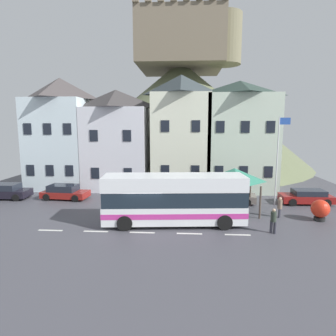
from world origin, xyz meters
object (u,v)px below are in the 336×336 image
at_px(transit_bus, 174,200).
at_px(parked_car_01, 65,192).
at_px(townhouse_03, 238,136).
at_px(public_bench, 210,199).
at_px(parked_car_02, 7,191).
at_px(harbour_buoy, 320,209).
at_px(hilltop_castle, 181,111).
at_px(townhouse_01, 117,140).
at_px(parked_car_03, 228,195).
at_px(bus_shelter, 234,175).
at_px(parked_car_00, 307,197).
at_px(townhouse_00, 62,133).
at_px(pedestrian_01, 280,206).
at_px(townhouse_02, 181,133).
at_px(flagpole, 278,155).
at_px(pedestrian_00, 273,220).

relative_size(transit_bus, parked_car_01, 2.27).
bearing_deg(townhouse_03, parked_car_01, -160.73).
bearing_deg(transit_bus, public_bench, 55.85).
xyz_separation_m(parked_car_02, harbour_buoy, (26.09, -4.56, 0.16)).
bearing_deg(hilltop_castle, townhouse_01, -107.84).
relative_size(transit_bus, parked_car_03, 2.09).
height_order(bus_shelter, parked_car_00, bus_shelter).
height_order(townhouse_00, parked_car_00, townhouse_00).
xyz_separation_m(bus_shelter, pedestrian_01, (3.16, -1.33, -2.00)).
xyz_separation_m(hilltop_castle, parked_car_00, (11.46, -24.84, -8.58)).
distance_m(townhouse_02, parked_car_00, 13.51).
relative_size(townhouse_03, harbour_buoy, 7.44).
xyz_separation_m(townhouse_02, harbour_buoy, (10.12, -10.23, -5.11)).
distance_m(transit_bus, parked_car_03, 7.41).
height_order(townhouse_01, flagpole, townhouse_01).
distance_m(bus_shelter, pedestrian_01, 3.97).
xyz_separation_m(townhouse_02, townhouse_03, (6.08, 0.35, -0.30)).
bearing_deg(bus_shelter, pedestrian_01, -22.85).
distance_m(parked_car_02, pedestrian_00, 23.19).
xyz_separation_m(townhouse_02, parked_car_01, (-10.58, -5.48, -5.30)).
height_order(townhouse_01, parked_car_01, townhouse_01).
xyz_separation_m(parked_car_03, flagpole, (3.95, -0.41, 3.62)).
height_order(hilltop_castle, harbour_buoy, hilltop_castle).
xyz_separation_m(hilltop_castle, bus_shelter, (4.76, -27.48, -6.29)).
height_order(pedestrian_00, harbour_buoy, pedestrian_00).
bearing_deg(townhouse_00, pedestrian_01, -25.79).
xyz_separation_m(townhouse_00, parked_car_03, (17.34, -6.03, -5.21)).
bearing_deg(public_bench, parked_car_02, 177.58).
bearing_deg(parked_car_00, harbour_buoy, 78.39).
height_order(townhouse_01, parked_car_02, townhouse_01).
bearing_deg(townhouse_03, parked_car_02, -164.74).
xyz_separation_m(townhouse_00, pedestrian_01, (20.51, -9.91, -4.97)).
relative_size(parked_car_01, harbour_buoy, 2.83).
bearing_deg(townhouse_02, parked_car_00, -27.43).
relative_size(townhouse_03, bus_shelter, 3.14).
xyz_separation_m(parked_car_03, harbour_buoy, (5.82, -4.43, 0.17)).
xyz_separation_m(transit_bus, pedestrian_01, (7.70, 1.89, -0.81)).
relative_size(townhouse_00, parked_car_01, 2.74).
xyz_separation_m(public_bench, flagpole, (5.62, 0.25, 3.81)).
bearing_deg(pedestrian_01, parked_car_00, 48.33).
relative_size(townhouse_00, townhouse_02, 0.99).
bearing_deg(townhouse_03, flagpole, -71.60).
distance_m(townhouse_00, flagpole, 22.30).
bearing_deg(townhouse_03, bus_shelter, -101.44).
distance_m(townhouse_01, public_bench, 12.08).
bearing_deg(townhouse_00, bus_shelter, -26.31).
height_order(hilltop_castle, parked_car_03, hilltop_castle).
relative_size(bus_shelter, pedestrian_01, 2.34).
xyz_separation_m(townhouse_01, harbour_buoy, (16.90, -9.67, -4.35)).
height_order(townhouse_00, pedestrian_00, townhouse_00).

